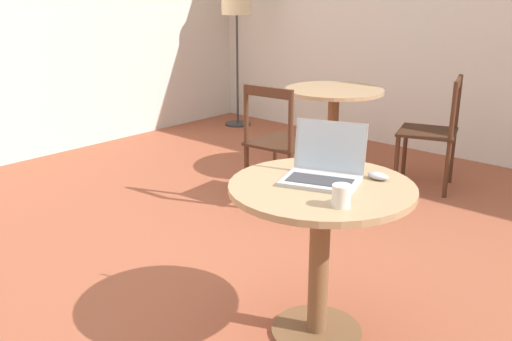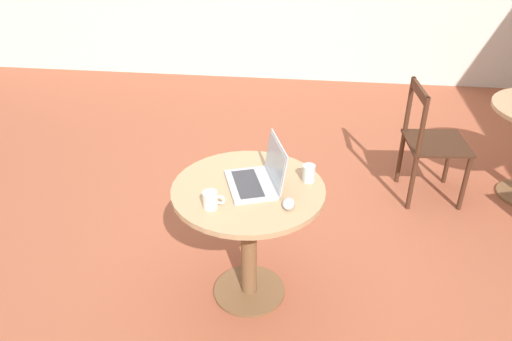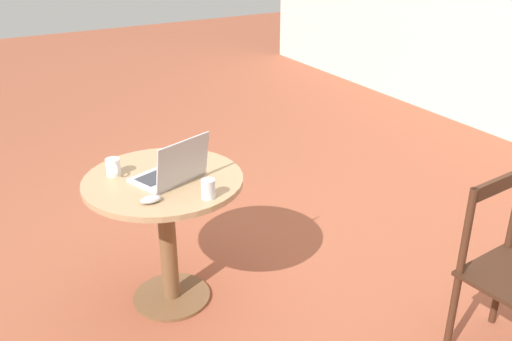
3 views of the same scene
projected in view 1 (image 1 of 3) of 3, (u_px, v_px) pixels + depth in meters
name	position (u px, v px, depth m)	size (l,w,h in m)	color
ground_plane	(246.00, 298.00, 3.00)	(16.00, 16.00, 0.00)	#9E5138
wall_side	(500.00, 11.00, 4.87)	(0.06, 9.40, 2.70)	silver
cafe_table_near	(320.00, 222.00, 2.52)	(0.82, 0.82, 0.75)	brown
cafe_table_mid	(333.00, 110.00, 4.76)	(0.82, 0.82, 0.75)	brown
chair_mid_left	(279.00, 144.00, 4.17)	(0.47, 0.47, 0.89)	#472819
chair_mid_front	(433.00, 133.00, 4.49)	(0.54, 0.54, 0.89)	#472819
floor_lamp	(237.00, 9.00, 6.27)	(0.33, 0.33, 1.54)	#333333
laptop	(324.00, 169.00, 2.51)	(0.36, 0.40, 0.25)	#B7B7BC
mouse	(378.00, 176.00, 2.53)	(0.06, 0.10, 0.03)	#B7B7BC
mug	(342.00, 196.00, 2.21)	(0.11, 0.07, 0.09)	silver
drinking_glass	(342.00, 154.00, 2.74)	(0.07, 0.07, 0.09)	silver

